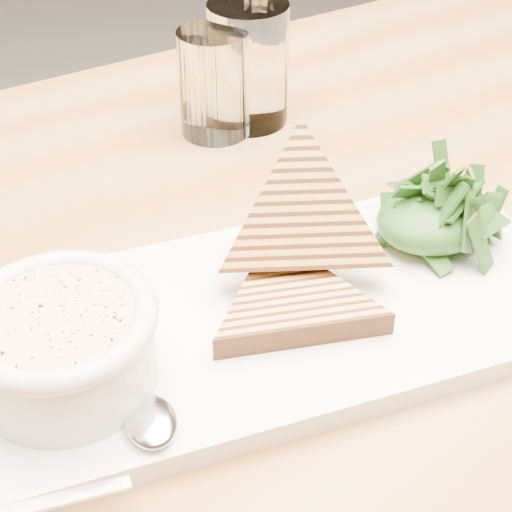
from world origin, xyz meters
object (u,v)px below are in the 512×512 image
platter (270,318)px  glass_far (248,64)px  glass_near (214,83)px  soup_bowl (65,353)px  table_top (279,291)px

platter → glass_far: size_ratio=3.71×
glass_near → glass_far: size_ratio=0.86×
glass_near → glass_far: bearing=8.2°
glass_near → soup_bowl: bearing=-131.1°
glass_near → glass_far: (0.04, 0.01, 0.01)m
platter → glass_far: (0.13, 0.27, 0.05)m
soup_bowl → glass_far: (0.27, 0.27, 0.02)m
glass_far → table_top: bearing=-112.5°
soup_bowl → glass_far: glass_far is taller
glass_far → glass_near: bearing=-171.8°
soup_bowl → glass_far: 0.38m
glass_far → platter: bearing=-115.3°
table_top → soup_bowl: size_ratio=11.01×
glass_near → table_top: bearing=-103.7°
soup_bowl → platter: bearing=-1.5°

